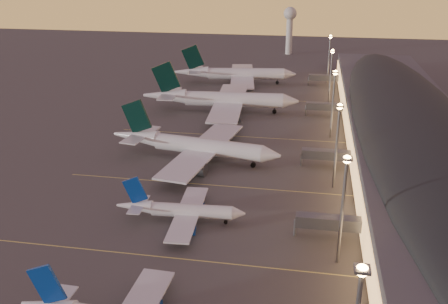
# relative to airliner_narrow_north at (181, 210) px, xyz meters

# --- Properties ---
(ground) EXTENTS (700.00, 700.00, 0.00)m
(ground) POSITION_rel_airliner_narrow_north_xyz_m (3.44, -11.97, -3.13)
(ground) COLOR #3D3A38
(airliner_narrow_north) EXTENTS (33.84, 30.25, 12.09)m
(airliner_narrow_north) POSITION_rel_airliner_narrow_north_xyz_m (0.00, 0.00, 0.00)
(airliner_narrow_north) COLOR silver
(airliner_narrow_north) RESTS_ON ground
(airliner_wide_near) EXTENTS (60.25, 55.49, 19.31)m
(airliner_wide_near) POSITION_rel_airliner_narrow_north_xyz_m (-6.54, 42.19, 1.84)
(airliner_wide_near) COLOR silver
(airliner_wide_near) RESTS_ON ground
(airliner_wide_mid) EXTENTS (69.15, 63.11, 22.12)m
(airliner_wide_mid) POSITION_rel_airliner_narrow_north_xyz_m (-8.00, 99.00, 2.57)
(airliner_wide_mid) COLOR silver
(airliner_wide_mid) RESTS_ON ground
(airliner_wide_far) EXTENTS (65.67, 60.40, 21.03)m
(airliner_wide_far) POSITION_rel_airliner_narrow_north_xyz_m (-9.74, 152.49, 2.29)
(airliner_wide_far) COLOR silver
(airliner_wide_far) RESTS_ON ground
(terminal_building) EXTENTS (56.35, 255.00, 17.46)m
(terminal_building) POSITION_rel_airliner_narrow_north_xyz_m (65.28, 60.50, 5.66)
(terminal_building) COLOR #4A4A4E
(terminal_building) RESTS_ON ground
(light_masts) EXTENTS (2.20, 217.20, 25.90)m
(light_masts) POSITION_rel_airliner_narrow_north_xyz_m (39.44, 53.03, 14.43)
(light_masts) COLOR slate
(light_masts) RESTS_ON ground
(radar_tower) EXTENTS (9.00, 9.00, 32.50)m
(radar_tower) POSITION_rel_airliner_narrow_north_xyz_m (13.44, 248.03, 18.75)
(radar_tower) COLOR silver
(radar_tower) RESTS_ON ground
(lane_markings) EXTENTS (90.00, 180.36, 0.00)m
(lane_markings) POSITION_rel_airliner_narrow_north_xyz_m (3.44, 28.03, -3.12)
(lane_markings) COLOR #D8C659
(lane_markings) RESTS_ON ground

